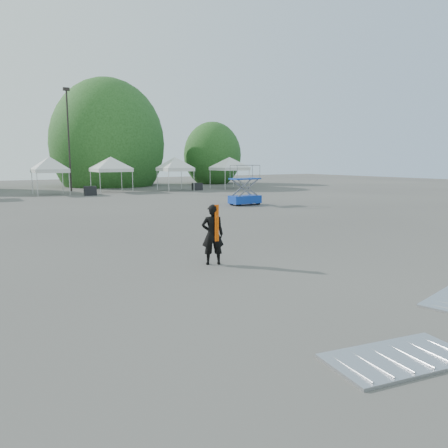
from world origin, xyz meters
TOP-DOWN VIEW (x-y plane):
  - ground at (0.00, 0.00)m, footprint 120.00×120.00m
  - light_pole_east at (3.00, 32.00)m, footprint 0.60×0.25m
  - tree_mid_e at (9.00, 39.00)m, footprint 5.12×5.12m
  - tree_far_e at (22.00, 37.00)m, footprint 3.84×3.84m
  - tent_e at (0.51, 28.68)m, footprint 3.98×3.98m
  - tent_f at (6.05, 28.98)m, footprint 4.64×4.64m
  - tent_g at (12.15, 27.68)m, footprint 4.14×4.14m
  - tent_h at (18.45, 27.47)m, footprint 4.57×4.57m
  - man at (-0.67, -1.16)m, footprint 0.76×0.65m
  - scissor_lift at (9.84, 12.24)m, footprint 2.10×1.07m
  - barrier_left at (-1.43, -8.02)m, footprint 2.43×1.51m
  - crate_mid at (3.21, 26.05)m, footprint 1.13×0.94m
  - crate_east at (14.15, 26.81)m, footprint 0.99×0.80m

SIDE VIEW (x-z plane):
  - ground at x=0.00m, z-range 0.00..0.00m
  - barrier_left at x=-1.43m, z-range 0.00..0.07m
  - crate_east at x=14.15m, z-range 0.00..0.72m
  - crate_mid at x=3.21m, z-range 0.00..0.79m
  - man at x=-0.67m, z-range 0.00..1.78m
  - scissor_lift at x=9.84m, z-range 0.01..2.71m
  - tent_e at x=0.51m, z-range 1.12..5.00m
  - tent_g at x=12.15m, z-range 1.12..5.00m
  - tent_h at x=18.45m, z-range 1.12..5.00m
  - tent_f at x=6.05m, z-range 1.12..5.00m
  - tree_far_e at x=22.00m, z-range 0.70..6.55m
  - tree_mid_e at x=9.00m, z-range 0.94..8.74m
  - light_pole_east at x=3.00m, z-range 0.62..10.42m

